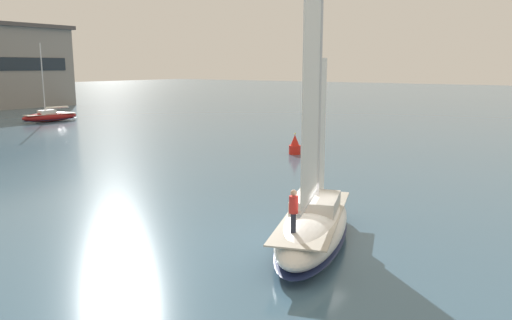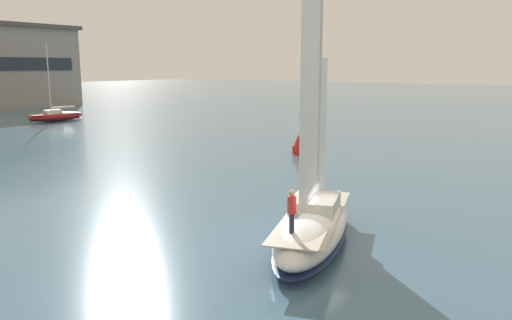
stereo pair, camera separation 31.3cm
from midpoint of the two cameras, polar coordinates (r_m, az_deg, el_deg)
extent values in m
plane|color=#42667F|center=(21.81, 6.90, -9.49)|extent=(400.00, 400.00, 0.00)
ellipsoid|color=white|center=(21.55, 6.95, -7.47)|extent=(9.85, 5.71, 1.62)
ellipsoid|color=#19234C|center=(21.69, 6.92, -8.59)|extent=(9.95, 5.77, 0.19)
cube|color=#BCB7A8|center=(21.41, 6.97, -6.27)|extent=(8.63, 4.92, 0.06)
cube|color=beige|center=(21.76, 7.20, -5.00)|extent=(3.13, 2.65, 0.67)
cylinder|color=silver|center=(21.24, 7.68, 9.94)|extent=(0.19, 0.19, 11.88)
cylinder|color=silver|center=(19.83, 6.38, -4.68)|extent=(4.08, 1.59, 0.16)
cube|color=white|center=(19.30, 6.77, 9.54)|extent=(3.72, 1.35, 9.74)
cube|color=white|center=(22.56, 7.96, 3.16)|extent=(1.98, 0.73, 6.54)
cylinder|color=#232838|center=(18.65, 4.58, -7.33)|extent=(0.26, 0.26, 0.85)
cylinder|color=red|center=(18.43, 4.61, -5.12)|extent=(0.43, 0.43, 0.65)
sphere|color=tan|center=(18.31, 4.63, -3.78)|extent=(0.24, 0.24, 0.24)
ellipsoid|color=maroon|center=(74.26, -21.78, 4.64)|extent=(7.80, 3.15, 1.29)
ellipsoid|color=#19234C|center=(74.29, -21.76, 4.36)|extent=(7.88, 3.18, 0.15)
cube|color=beige|center=(74.23, -21.80, 4.93)|extent=(6.85, 2.68, 0.06)
cube|color=silver|center=(74.05, -22.08, 5.13)|extent=(2.31, 1.76, 0.53)
cylinder|color=silver|center=(73.72, -22.49, 8.57)|extent=(0.15, 0.15, 9.47)
cylinder|color=silver|center=(74.62, -21.07, 5.61)|extent=(3.40, 0.60, 0.13)
cylinder|color=silver|center=(74.61, -21.08, 5.68)|extent=(3.07, 0.63, 0.21)
cylinder|color=red|center=(43.22, 5.05, 1.17)|extent=(1.02, 1.02, 0.76)
cone|color=red|center=(43.09, 5.07, 2.28)|extent=(0.76, 0.76, 0.93)
sphere|color=#F2F266|center=(43.01, 5.08, 3.00)|extent=(0.16, 0.16, 0.16)
camera|label=1|loc=(0.16, -89.60, 0.08)|focal=35.00mm
camera|label=2|loc=(0.16, 90.40, -0.08)|focal=35.00mm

